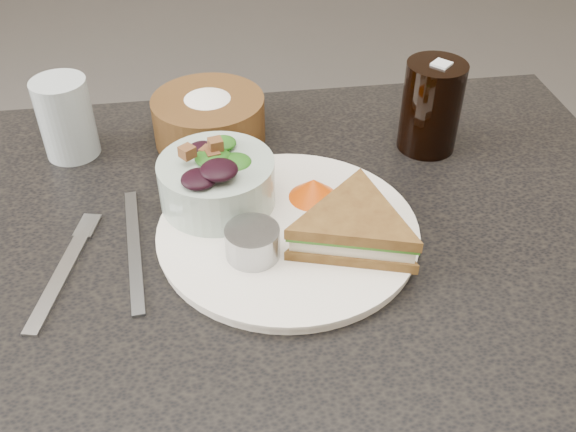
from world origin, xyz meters
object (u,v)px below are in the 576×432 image
(dining_table, at_px, (262,427))
(bread_basket, at_px, (208,112))
(dinner_plate, at_px, (288,232))
(salad_bowl, at_px, (216,175))
(dressing_ramekin, at_px, (253,243))
(cola_glass, at_px, (432,103))
(water_glass, at_px, (66,118))
(sandwich, at_px, (354,227))

(dining_table, xyz_separation_m, bread_basket, (-0.04, 0.23, 0.42))
(bread_basket, bearing_deg, dinner_plate, -70.47)
(dining_table, xyz_separation_m, salad_bowl, (-0.04, 0.06, 0.43))
(dressing_ramekin, bearing_deg, dining_table, 83.47)
(dinner_plate, relative_size, dressing_ramekin, 4.98)
(dining_table, bearing_deg, cola_glass, 33.17)
(dinner_plate, height_order, dressing_ramekin, dressing_ramekin)
(dinner_plate, xyz_separation_m, dressing_ramekin, (-0.04, -0.04, 0.02))
(water_glass, bearing_deg, cola_glass, -6.15)
(bread_basket, relative_size, water_glass, 1.42)
(sandwich, relative_size, bread_basket, 1.07)
(dressing_ramekin, bearing_deg, salad_bowl, 107.71)
(dining_table, distance_m, bread_basket, 0.48)
(cola_glass, bearing_deg, dressing_ramekin, -142.13)
(sandwich, xyz_separation_m, cola_glass, (0.15, 0.20, 0.03))
(salad_bowl, distance_m, water_glass, 0.24)
(dressing_ramekin, distance_m, bread_basket, 0.26)
(dinner_plate, height_order, salad_bowl, salad_bowl)
(dining_table, relative_size, salad_bowl, 7.32)
(sandwich, relative_size, water_glass, 1.53)
(dinner_plate, bearing_deg, dining_table, -172.82)
(dining_table, distance_m, water_glass, 0.53)
(dining_table, height_order, water_glass, water_glass)
(bread_basket, bearing_deg, salad_bowl, -89.08)
(bread_basket, height_order, cola_glass, cola_glass)
(bread_basket, bearing_deg, sandwich, -60.28)
(salad_bowl, relative_size, water_glass, 1.27)
(sandwich, xyz_separation_m, bread_basket, (-0.15, 0.26, 0.01))
(dining_table, height_order, cola_glass, cola_glass)
(dinner_plate, distance_m, salad_bowl, 0.11)
(sandwich, bearing_deg, cola_glass, 70.05)
(dining_table, distance_m, dinner_plate, 0.38)
(dinner_plate, relative_size, water_glass, 2.74)
(dressing_ramekin, bearing_deg, sandwich, 2.11)
(salad_bowl, distance_m, cola_glass, 0.31)
(dressing_ramekin, distance_m, water_glass, 0.34)
(water_glass, bearing_deg, sandwich, -36.80)
(dressing_ramekin, bearing_deg, cola_glass, 37.87)
(dinner_plate, bearing_deg, bread_basket, 109.53)
(salad_bowl, bearing_deg, bread_basket, 90.92)
(bread_basket, bearing_deg, water_glass, -177.61)
(sandwich, distance_m, water_glass, 0.42)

